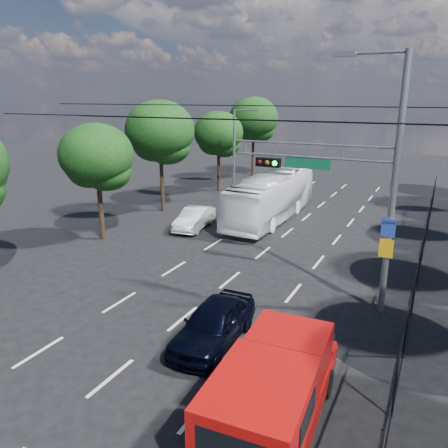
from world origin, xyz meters
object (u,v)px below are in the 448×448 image
Objects in this scene: navy_hatchback at (214,323)px; white_van at (194,218)px; white_bus at (271,197)px; signal_mast at (360,174)px; red_pickup at (274,390)px.

white_van is at bearing 121.17° from navy_hatchback.
white_bus is 2.74× the size of white_van.
white_van is at bearing 150.02° from signal_mast.
navy_hatchback is at bearing 137.77° from red_pickup.
white_van is (-10.51, 14.04, -0.51)m from red_pickup.
white_bus reaches higher than red_pickup.
red_pickup is at bearing -69.12° from white_bus.
white_bus is 5.51m from white_van.
white_bus is at bearing 111.05° from red_pickup.
navy_hatchback is 15.78m from white_bus.
signal_mast is at bearing -37.88° from white_van.
signal_mast is 0.87× the size of white_bus.
navy_hatchback is at bearing -76.20° from white_bus.
navy_hatchback is at bearing -125.32° from signal_mast.
white_bus is (-7.28, 10.39, -3.73)m from signal_mast.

